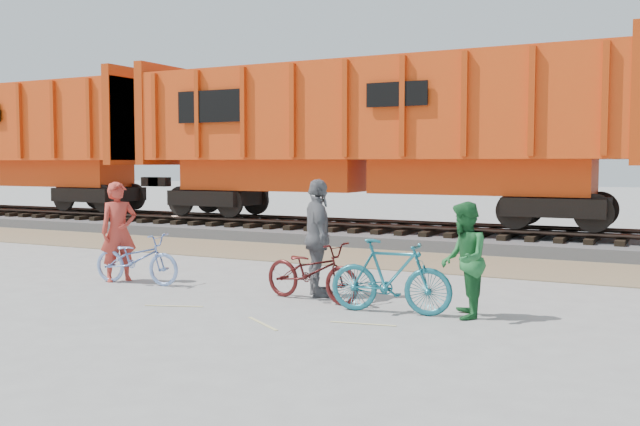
{
  "coord_description": "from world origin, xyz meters",
  "views": [
    {
      "loc": [
        5.73,
        -9.2,
        2.14
      ],
      "look_at": [
        0.29,
        1.5,
        1.3
      ],
      "focal_mm": 40.0,
      "sensor_mm": 36.0,
      "label": 1
    }
  ],
  "objects_px": {
    "bicycle_teal": "(391,277)",
    "bicycle_maroon": "(312,271)",
    "person_woman": "(318,238)",
    "hopper_car_center": "(369,132)",
    "bicycle_blue": "(137,259)",
    "person_solo": "(119,232)",
    "person_man": "(464,260)"
  },
  "relations": [
    {
      "from": "hopper_car_center",
      "to": "bicycle_teal",
      "type": "xyz_separation_m",
      "value": [
        4.08,
        -8.8,
        -2.47
      ]
    },
    {
      "from": "bicycle_maroon",
      "to": "person_solo",
      "type": "relative_size",
      "value": 0.98
    },
    {
      "from": "person_man",
      "to": "person_solo",
      "type": "bearing_deg",
      "value": -109.42
    },
    {
      "from": "bicycle_blue",
      "to": "bicycle_maroon",
      "type": "distance_m",
      "value": 3.49
    },
    {
      "from": "person_solo",
      "to": "person_woman",
      "type": "distance_m",
      "value": 3.91
    },
    {
      "from": "bicycle_blue",
      "to": "person_solo",
      "type": "bearing_deg",
      "value": 73.69
    },
    {
      "from": "bicycle_teal",
      "to": "hopper_car_center",
      "type": "bearing_deg",
      "value": 18.45
    },
    {
      "from": "bicycle_blue",
      "to": "person_man",
      "type": "distance_m",
      "value": 5.93
    },
    {
      "from": "person_man",
      "to": "hopper_car_center",
      "type": "bearing_deg",
      "value": -167.1
    },
    {
      "from": "person_man",
      "to": "person_woman",
      "type": "xyz_separation_m",
      "value": [
        -2.53,
        0.52,
        0.14
      ]
    },
    {
      "from": "hopper_car_center",
      "to": "person_solo",
      "type": "distance_m",
      "value": 8.77
    },
    {
      "from": "person_woman",
      "to": "hopper_car_center",
      "type": "bearing_deg",
      "value": -19.22
    },
    {
      "from": "hopper_car_center",
      "to": "bicycle_blue",
      "type": "distance_m",
      "value": 8.92
    },
    {
      "from": "hopper_car_center",
      "to": "person_woman",
      "type": "xyz_separation_m",
      "value": [
        2.55,
        -8.09,
        -2.06
      ]
    },
    {
      "from": "bicycle_teal",
      "to": "person_man",
      "type": "bearing_deg",
      "value": -85.1
    },
    {
      "from": "person_solo",
      "to": "person_woman",
      "type": "bearing_deg",
      "value": -53.36
    },
    {
      "from": "hopper_car_center",
      "to": "bicycle_maroon",
      "type": "distance_m",
      "value": 9.25
    },
    {
      "from": "hopper_car_center",
      "to": "bicycle_blue",
      "type": "height_order",
      "value": "hopper_car_center"
    },
    {
      "from": "person_woman",
      "to": "bicycle_maroon",
      "type": "bearing_deg",
      "value": 157.3
    },
    {
      "from": "bicycle_teal",
      "to": "person_man",
      "type": "height_order",
      "value": "person_man"
    },
    {
      "from": "bicycle_blue",
      "to": "person_woman",
      "type": "height_order",
      "value": "person_woman"
    },
    {
      "from": "person_solo",
      "to": "person_man",
      "type": "relative_size",
      "value": 1.12
    },
    {
      "from": "hopper_car_center",
      "to": "person_man",
      "type": "distance_m",
      "value": 10.23
    },
    {
      "from": "bicycle_maroon",
      "to": "person_woman",
      "type": "height_order",
      "value": "person_woman"
    },
    {
      "from": "hopper_car_center",
      "to": "person_solo",
      "type": "relative_size",
      "value": 7.77
    },
    {
      "from": "person_solo",
      "to": "person_woman",
      "type": "xyz_separation_m",
      "value": [
        3.89,
        0.32,
        0.04
      ]
    },
    {
      "from": "bicycle_teal",
      "to": "person_solo",
      "type": "bearing_deg",
      "value": 79.4
    },
    {
      "from": "bicycle_maroon",
      "to": "person_solo",
      "type": "xyz_separation_m",
      "value": [
        -3.99,
        0.08,
        0.44
      ]
    },
    {
      "from": "bicycle_blue",
      "to": "person_man",
      "type": "relative_size",
      "value": 1.07
    },
    {
      "from": "person_solo",
      "to": "person_man",
      "type": "height_order",
      "value": "person_solo"
    },
    {
      "from": "bicycle_teal",
      "to": "bicycle_maroon",
      "type": "relative_size",
      "value": 1.0
    },
    {
      "from": "bicycle_blue",
      "to": "person_solo",
      "type": "relative_size",
      "value": 0.95
    }
  ]
}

